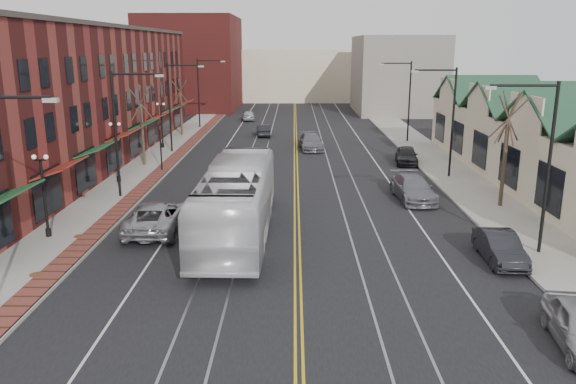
{
  "coord_description": "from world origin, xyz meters",
  "views": [
    {
      "loc": [
        -0.19,
        -19.24,
        9.66
      ],
      "look_at": [
        -0.49,
        10.04,
        2.0
      ],
      "focal_mm": 35.0,
      "sensor_mm": 36.0,
      "label": 1
    }
  ],
  "objects_px": {
    "parked_car_b": "(500,247)",
    "parked_car_d": "(407,155)",
    "parked_suv": "(157,216)",
    "transit_bus": "(237,201)",
    "parked_car_c": "(413,188)"
  },
  "relations": [
    {
      "from": "parked_car_c",
      "to": "transit_bus",
      "type": "bearing_deg",
      "value": -149.97
    },
    {
      "from": "parked_car_b",
      "to": "parked_car_d",
      "type": "xyz_separation_m",
      "value": [
        0.0,
        22.03,
        0.05
      ]
    },
    {
      "from": "parked_car_b",
      "to": "parked_car_c",
      "type": "distance_m",
      "value": 10.79
    },
    {
      "from": "parked_car_b",
      "to": "parked_car_d",
      "type": "distance_m",
      "value": 22.03
    },
    {
      "from": "transit_bus",
      "to": "parked_car_b",
      "type": "xyz_separation_m",
      "value": [
        12.42,
        -3.53,
        -1.21
      ]
    },
    {
      "from": "parked_suv",
      "to": "parked_car_c",
      "type": "distance_m",
      "value": 16.33
    },
    {
      "from": "parked_suv",
      "to": "parked_car_c",
      "type": "relative_size",
      "value": 1.11
    },
    {
      "from": "transit_bus",
      "to": "parked_car_d",
      "type": "xyz_separation_m",
      "value": [
        12.42,
        18.5,
        -1.16
      ]
    },
    {
      "from": "parked_suv",
      "to": "transit_bus",
      "type": "bearing_deg",
      "value": 170.18
    },
    {
      "from": "parked_suv",
      "to": "parked_car_d",
      "type": "bearing_deg",
      "value": -134.5
    },
    {
      "from": "transit_bus",
      "to": "parked_car_b",
      "type": "relative_size",
      "value": 3.27
    },
    {
      "from": "transit_bus",
      "to": "parked_car_b",
      "type": "distance_m",
      "value": 12.97
    },
    {
      "from": "parked_suv",
      "to": "parked_car_c",
      "type": "bearing_deg",
      "value": -157.97
    },
    {
      "from": "parked_car_b",
      "to": "parked_car_d",
      "type": "relative_size",
      "value": 0.96
    },
    {
      "from": "parked_suv",
      "to": "parked_car_b",
      "type": "bearing_deg",
      "value": 164.77
    }
  ]
}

